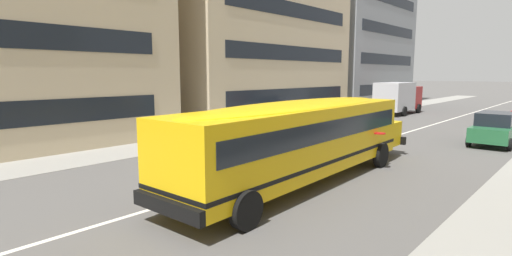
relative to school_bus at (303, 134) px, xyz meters
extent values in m
plane|color=#54514F|center=(-0.12, 1.48, -1.61)|extent=(400.00, 400.00, 0.00)
cube|color=gray|center=(-0.12, 9.04, -1.60)|extent=(120.00, 3.00, 0.01)
cube|color=silver|center=(-0.12, 1.48, -1.60)|extent=(110.00, 0.16, 0.01)
cube|color=yellow|center=(-0.23, -0.01, -0.10)|extent=(10.41, 2.71, 2.07)
cube|color=yellow|center=(5.68, 0.20, -0.62)|extent=(1.57, 2.02, 1.03)
cube|color=black|center=(6.43, 0.23, -0.97)|extent=(0.27, 2.35, 0.34)
cube|color=black|center=(-5.47, -0.19, -0.97)|extent=(0.27, 2.35, 0.34)
cube|color=black|center=(-0.23, -0.01, 0.27)|extent=(9.79, 2.73, 0.60)
cube|color=black|center=(-0.23, -0.01, -0.72)|extent=(10.43, 2.74, 0.11)
ellipsoid|color=yellow|center=(-0.23, -0.01, 0.93)|extent=(9.99, 2.51, 0.34)
cylinder|color=red|center=(3.12, -1.23, -0.21)|extent=(0.43, 0.43, 0.03)
cylinder|color=black|center=(3.65, 1.30, -1.14)|extent=(0.95, 0.30, 0.94)
cylinder|color=black|center=(3.73, -1.04, -1.14)|extent=(0.95, 0.30, 0.94)
cylinder|color=black|center=(-4.20, 1.03, -1.14)|extent=(0.95, 0.30, 0.94)
cylinder|color=black|center=(-4.12, -1.32, -1.14)|extent=(0.95, 0.30, 0.94)
cube|color=#B7BABF|center=(15.36, 6.27, -0.96)|extent=(3.92, 1.74, 0.70)
cube|color=black|center=(15.21, 6.27, -0.29)|extent=(2.22, 1.58, 0.64)
cylinder|color=black|center=(16.67, 7.11, -1.31)|extent=(0.60, 0.19, 0.60)
cylinder|color=black|center=(16.65, 5.41, -1.31)|extent=(0.60, 0.19, 0.60)
cylinder|color=black|center=(14.07, 7.14, -1.31)|extent=(0.60, 0.19, 0.60)
cylinder|color=black|center=(14.05, 5.44, -1.31)|extent=(0.60, 0.19, 0.60)
cube|color=#236038|center=(11.96, -3.34, -0.96)|extent=(3.93, 1.77, 0.70)
cube|color=black|center=(12.11, -3.33, -0.29)|extent=(2.23, 1.60, 0.64)
cylinder|color=black|center=(10.68, -4.21, -1.31)|extent=(0.60, 0.19, 0.60)
cylinder|color=black|center=(10.65, -2.51, -1.31)|extent=(0.60, 0.19, 0.60)
cylinder|color=black|center=(13.25, -2.46, -1.31)|extent=(0.60, 0.19, 0.60)
cylinder|color=black|center=(22.06, -2.62, -1.31)|extent=(0.61, 0.21, 0.60)
cube|color=silver|center=(7.49, 6.12, -0.96)|extent=(3.97, 1.87, 0.70)
cube|color=black|center=(7.34, 6.13, -0.29)|extent=(2.27, 1.66, 0.64)
cylinder|color=black|center=(8.83, 6.91, -1.31)|extent=(0.61, 0.21, 0.60)
cylinder|color=black|center=(8.75, 5.22, -1.31)|extent=(0.61, 0.21, 0.60)
cylinder|color=black|center=(6.23, 7.03, -1.31)|extent=(0.61, 0.21, 0.60)
cylinder|color=black|center=(6.15, 5.33, -1.31)|extent=(0.61, 0.21, 0.60)
cube|color=maroon|center=(25.70, 6.23, -0.19)|extent=(1.83, 2.23, 2.00)
cube|color=black|center=(26.62, 6.24, 0.11)|extent=(0.07, 1.85, 0.70)
cube|color=#B7B7BC|center=(22.70, 6.18, 0.01)|extent=(4.23, 2.27, 2.40)
cylinder|color=black|center=(25.69, 7.33, -1.19)|extent=(0.84, 0.27, 0.84)
cylinder|color=black|center=(25.72, 5.13, -1.19)|extent=(0.84, 0.27, 0.84)
cylinder|color=black|center=(22.12, 7.27, -1.19)|extent=(0.84, 0.27, 0.84)
cylinder|color=black|center=(22.15, 5.07, -1.19)|extent=(0.84, 0.27, 0.84)
cube|color=#C6B28E|center=(13.76, 15.75, 4.79)|extent=(17.12, 10.42, 12.80)
cube|color=black|center=(13.76, 10.52, 0.31)|extent=(14.38, 0.04, 1.10)
cube|color=black|center=(13.76, 10.52, 3.51)|extent=(14.38, 0.04, 1.10)
cube|color=black|center=(13.76, 10.52, 6.71)|extent=(14.38, 0.04, 1.10)
cube|color=gray|center=(31.31, 15.16, 7.99)|extent=(15.54, 9.24, 19.20)
cube|color=black|center=(31.31, 10.52, 0.31)|extent=(13.05, 0.04, 1.10)
cube|color=black|center=(31.31, 10.52, 3.51)|extent=(13.05, 0.04, 1.10)
cube|color=black|center=(31.31, 10.52, 6.71)|extent=(13.05, 0.04, 1.10)
camera|label=1|loc=(-10.20, -7.08, 1.95)|focal=26.81mm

